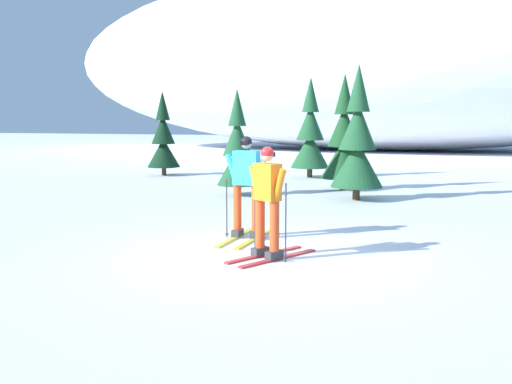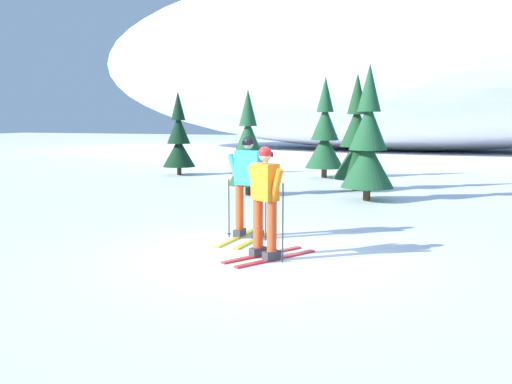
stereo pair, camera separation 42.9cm
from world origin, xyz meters
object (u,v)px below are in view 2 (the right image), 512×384
Objects in this scene: skier_orange_jacket at (265,201)px; pine_tree_center_right at (356,142)px; pine_tree_right at (368,144)px; pine_tree_left at (248,151)px; skier_cyan_jacket at (248,184)px; pine_tree_center_left at (325,136)px; pine_tree_far_left at (179,140)px.

pine_tree_center_right is at bearing 90.48° from skier_orange_jacket.
pine_tree_left is at bearing -178.77° from pine_tree_right.
skier_cyan_jacket is 10.61m from pine_tree_center_left.
skier_orange_jacket is 7.12m from pine_tree_left.
pine_tree_far_left is 8.96m from pine_tree_right.
pine_tree_right is (2.33, -5.20, -0.04)m from pine_tree_center_left.
pine_tree_left is 3.45m from pine_tree_center_right.
pine_tree_far_left reaches higher than skier_cyan_jacket.
pine_tree_center_left is 5.70m from pine_tree_right.
pine_tree_center_right is (-0.07, 8.72, 0.55)m from skier_orange_jacket.
pine_tree_center_right is (1.68, -3.12, -0.07)m from pine_tree_center_left.
pine_tree_left is 3.35m from pine_tree_right.
pine_tree_far_left is at bearing 135.76° from pine_tree_left.
pine_tree_center_left is 3.54m from pine_tree_center_right.
pine_tree_far_left is 7.53m from pine_tree_center_right.
pine_tree_center_right is 2.18m from pine_tree_right.
skier_cyan_jacket is 0.51× the size of pine_tree_center_left.
pine_tree_right is (7.84, -4.32, 0.16)m from pine_tree_far_left.
pine_tree_center_right is (0.69, 7.43, 0.48)m from skier_cyan_jacket.
pine_tree_center_left is at bearing 9.14° from pine_tree_far_left.
pine_tree_center_left is at bearing 98.40° from skier_orange_jacket.
pine_tree_left is at bearing -141.25° from pine_tree_center_right.
skier_cyan_jacket is at bearing -69.32° from pine_tree_left.
pine_tree_far_left is at bearing 123.56° from skier_orange_jacket.
pine_tree_left is (-1.99, 5.27, 0.26)m from skier_cyan_jacket.
pine_tree_far_left is 5.59m from pine_tree_center_left.
skier_orange_jacket is at bearing -56.44° from pine_tree_far_left.
pine_tree_right is (0.58, 6.63, 0.58)m from skier_orange_jacket.
pine_tree_left is 5.38m from pine_tree_center_left.
skier_orange_jacket is 1.50m from skier_cyan_jacket.
pine_tree_center_left is at bearing 114.12° from pine_tree_right.
skier_cyan_jacket is at bearing -56.08° from pine_tree_far_left.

